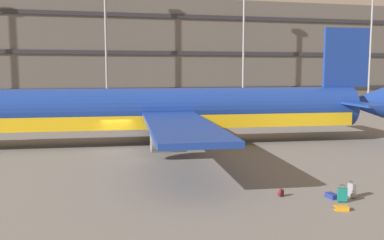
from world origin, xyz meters
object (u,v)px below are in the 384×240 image
(suitcase_laid_flat, at_px, (332,196))
(backpack_purple, at_px, (281,193))
(suitcase_orange, at_px, (352,190))
(suitcase_scuffed, at_px, (342,195))
(airliner, at_px, (159,111))
(suitcase_large, at_px, (341,208))

(suitcase_laid_flat, relative_size, backpack_purple, 1.56)
(suitcase_laid_flat, bearing_deg, suitcase_orange, -8.69)
(suitcase_scuffed, distance_m, suitcase_laid_flat, 0.78)
(suitcase_scuffed, bearing_deg, airliner, 108.12)
(suitcase_large, relative_size, backpack_purple, 1.54)
(airliner, height_order, backpack_purple, airliner)
(airliner, xyz_separation_m, suitcase_scuffed, (6.24, -19.07, -2.62))
(suitcase_orange, xyz_separation_m, suitcase_large, (-1.70, -1.71, -0.30))
(airliner, height_order, suitcase_laid_flat, airliner)
(suitcase_large, xyz_separation_m, backpack_purple, (-1.85, 2.77, 0.10))
(backpack_purple, bearing_deg, suitcase_scuffed, -31.64)
(suitcase_orange, bearing_deg, suitcase_laid_flat, 171.31)
(suitcase_large, distance_m, suitcase_laid_flat, 1.97)
(suitcase_laid_flat, distance_m, backpack_purple, 2.64)
(suitcase_scuffed, xyz_separation_m, suitcase_large, (-0.78, -1.15, -0.28))
(airliner, bearing_deg, suitcase_scuffed, -71.88)
(backpack_purple, bearing_deg, suitcase_large, -56.25)
(suitcase_orange, height_order, backpack_purple, suitcase_orange)
(suitcase_scuffed, relative_size, suitcase_large, 1.21)
(suitcase_large, bearing_deg, backpack_purple, 123.75)
(airliner, bearing_deg, suitcase_orange, -68.86)
(suitcase_scuffed, distance_m, suitcase_orange, 1.07)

